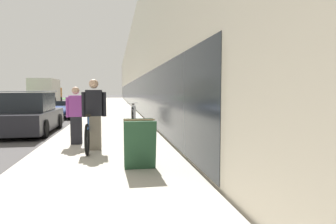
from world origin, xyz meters
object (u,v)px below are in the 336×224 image
object	(u,v)px
sandwich_board_sign	(140,143)
bike_rack_hoop	(135,113)
person_bystander	(76,115)
vintage_roadster_curbside	(58,111)
cruiser_bike_nearest	(133,114)
parked_sedan_curbside	(28,115)
person_rider	(94,114)
moving_truck	(46,92)
tandem_bicycle	(91,132)

from	to	relation	value
sandwich_board_sign	bike_rack_hoop	bearing A→B (deg)	87.22
person_bystander	vintage_roadster_curbside	bearing A→B (deg)	103.02
cruiser_bike_nearest	parked_sedan_curbside	world-z (taller)	parked_sedan_curbside
person_rider	cruiser_bike_nearest	xyz separation A→B (m)	(1.26, 6.05, -0.48)
vintage_roadster_curbside	bike_rack_hoop	bearing A→B (deg)	-54.48
vintage_roadster_curbside	person_bystander	bearing A→B (deg)	-76.98
moving_truck	vintage_roadster_curbside	bearing A→B (deg)	-75.78
tandem_bicycle	person_bystander	xyz separation A→B (m)	(-0.41, 0.50, 0.38)
bike_rack_hoop	moving_truck	size ratio (longest dim) A/B	0.14
person_bystander	sandwich_board_sign	world-z (taller)	person_bystander
moving_truck	cruiser_bike_nearest	bearing A→B (deg)	-68.68
tandem_bicycle	moving_truck	bearing A→B (deg)	104.38
cruiser_bike_nearest	vintage_roadster_curbside	world-z (taller)	cruiser_bike_nearest
cruiser_bike_nearest	bike_rack_hoop	bearing A→B (deg)	-90.40
tandem_bicycle	cruiser_bike_nearest	xyz separation A→B (m)	(1.37, 5.69, -0.01)
sandwich_board_sign	moving_truck	xyz separation A→B (m)	(-7.92, 29.08, 0.85)
vintage_roadster_curbside	moving_truck	xyz separation A→B (m)	(-4.31, 16.99, 1.01)
bike_rack_hoop	person_bystander	bearing A→B (deg)	-114.90
tandem_bicycle	person_rider	size ratio (longest dim) A/B	1.64
parked_sedan_curbside	vintage_roadster_curbside	size ratio (longest dim) A/B	1.01
parked_sedan_curbside	moving_truck	size ratio (longest dim) A/B	0.66
person_rider	bike_rack_hoop	bearing A→B (deg)	75.03
person_bystander	bike_rack_hoop	bearing A→B (deg)	65.10
moving_truck	sandwich_board_sign	bearing A→B (deg)	-74.77
sandwich_board_sign	vintage_roadster_curbside	bearing A→B (deg)	106.64
tandem_bicycle	person_bystander	distance (m)	0.75
tandem_bicycle	parked_sedan_curbside	world-z (taller)	parked_sedan_curbside
person_bystander	bike_rack_hoop	distance (m)	4.22
tandem_bicycle	person_rider	xyz separation A→B (m)	(0.11, -0.36, 0.47)
tandem_bicycle	bike_rack_hoop	size ratio (longest dim) A/B	3.27
sandwich_board_sign	cruiser_bike_nearest	bearing A→B (deg)	87.63
person_rider	person_bystander	world-z (taller)	person_rider
sandwich_board_sign	vintage_roadster_curbside	xyz separation A→B (m)	(-3.61, 12.09, -0.16)
cruiser_bike_nearest	vintage_roadster_curbside	distance (m)	5.71
tandem_bicycle	sandwich_board_sign	distance (m)	2.49
bike_rack_hoop	parked_sedan_curbside	bearing A→B (deg)	-171.23
tandem_bicycle	sandwich_board_sign	size ratio (longest dim) A/B	3.07
person_bystander	cruiser_bike_nearest	distance (m)	5.50
person_rider	moving_truck	distance (m)	28.07
sandwich_board_sign	parked_sedan_curbside	xyz separation A→B (m)	(-3.52, 5.99, 0.09)
tandem_bicycle	person_bystander	size ratio (longest dim) A/B	1.82
person_rider	cruiser_bike_nearest	distance (m)	6.20
vintage_roadster_curbside	moving_truck	bearing A→B (deg)	104.22
cruiser_bike_nearest	person_rider	bearing A→B (deg)	-101.77
parked_sedan_curbside	vintage_roadster_curbside	xyz separation A→B (m)	(-0.09, 6.10, -0.25)
tandem_bicycle	bike_rack_hoop	world-z (taller)	tandem_bicycle
tandem_bicycle	moving_truck	xyz separation A→B (m)	(-6.87, 26.82, 0.92)
sandwich_board_sign	parked_sedan_curbside	distance (m)	6.95
person_bystander	moving_truck	bearing A→B (deg)	103.80
vintage_roadster_curbside	moving_truck	distance (m)	17.56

